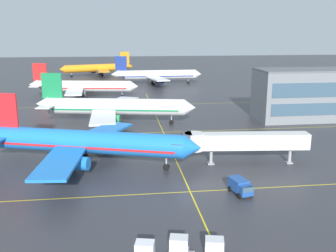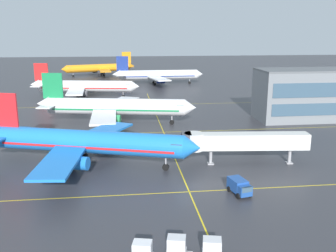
{
  "view_description": "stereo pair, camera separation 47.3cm",
  "coord_description": "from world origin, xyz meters",
  "px_view_note": "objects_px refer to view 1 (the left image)",
  "views": [
    {
      "loc": [
        -9.66,
        -52.19,
        22.51
      ],
      "look_at": [
        -0.36,
        20.31,
        4.25
      ],
      "focal_mm": 40.84,
      "sensor_mm": 36.0,
      "label": 1
    },
    {
      "loc": [
        -9.19,
        -52.25,
        22.51
      ],
      "look_at": [
        -0.36,
        20.31,
        4.25
      ],
      "focal_mm": 40.84,
      "sensor_mm": 36.0,
      "label": 2
    }
  ],
  "objects_px": {
    "airliner_third_row": "(83,86)",
    "baggage_cart_row_leftmost": "(145,250)",
    "airliner_far_left_stand": "(156,75)",
    "airliner_front_gate": "(86,142)",
    "baggage_cart_row_middle": "(214,247)",
    "airliner_far_right_stand": "(98,68)",
    "airliner_second_row": "(114,107)",
    "baggage_cart_row_second": "(179,245)",
    "jet_bridge": "(237,141)",
    "service_truck_red_van": "(240,186)"
  },
  "relations": [
    {
      "from": "airliner_front_gate",
      "to": "airliner_third_row",
      "type": "height_order",
      "value": "airliner_front_gate"
    },
    {
      "from": "airliner_third_row",
      "to": "baggage_cart_row_leftmost",
      "type": "xyz_separation_m",
      "value": [
        14.52,
        -98.41,
        -3.02
      ]
    },
    {
      "from": "airliner_far_left_stand",
      "to": "baggage_cart_row_leftmost",
      "type": "xyz_separation_m",
      "value": [
        -13.86,
        -128.89,
        -3.15
      ]
    },
    {
      "from": "airliner_front_gate",
      "to": "airliner_second_row",
      "type": "distance_m",
      "value": 30.38
    },
    {
      "from": "airliner_second_row",
      "to": "airliner_far_left_stand",
      "type": "distance_m",
      "value": 71.79
    },
    {
      "from": "airliner_far_left_stand",
      "to": "jet_bridge",
      "type": "relative_size",
      "value": 1.77
    },
    {
      "from": "airliner_third_row",
      "to": "airliner_far_right_stand",
      "type": "distance_m",
      "value": 66.4
    },
    {
      "from": "airliner_far_right_stand",
      "to": "baggage_cart_row_leftmost",
      "type": "bearing_deg",
      "value": -85.63
    },
    {
      "from": "airliner_far_left_stand",
      "to": "baggage_cart_row_leftmost",
      "type": "bearing_deg",
      "value": -96.14
    },
    {
      "from": "airliner_front_gate",
      "to": "airliner_far_left_stand",
      "type": "distance_m",
      "value": 102.06
    },
    {
      "from": "baggage_cart_row_second",
      "to": "jet_bridge",
      "type": "xyz_separation_m",
      "value": [
        14.15,
        26.08,
        3.06
      ]
    },
    {
      "from": "airliner_far_right_stand",
      "to": "airliner_front_gate",
      "type": "bearing_deg",
      "value": -88.03
    },
    {
      "from": "airliner_third_row",
      "to": "baggage_cart_row_second",
      "type": "height_order",
      "value": "airliner_third_row"
    },
    {
      "from": "airliner_far_left_stand",
      "to": "baggage_cart_row_second",
      "type": "xyz_separation_m",
      "value": [
        -10.29,
        -128.34,
        -3.15
      ]
    },
    {
      "from": "airliner_third_row",
      "to": "jet_bridge",
      "type": "relative_size",
      "value": 1.72
    },
    {
      "from": "airliner_front_gate",
      "to": "baggage_cart_row_middle",
      "type": "xyz_separation_m",
      "value": [
        15.07,
        -29.47,
        -3.13
      ]
    },
    {
      "from": "baggage_cart_row_middle",
      "to": "jet_bridge",
      "type": "relative_size",
      "value": 0.13
    },
    {
      "from": "airliner_far_left_stand",
      "to": "airliner_far_right_stand",
      "type": "height_order",
      "value": "airliner_far_left_stand"
    },
    {
      "from": "airliner_second_row",
      "to": "baggage_cart_row_middle",
      "type": "relative_size",
      "value": 13.93
    },
    {
      "from": "baggage_cart_row_second",
      "to": "jet_bridge",
      "type": "height_order",
      "value": "jet_bridge"
    },
    {
      "from": "airliner_third_row",
      "to": "service_truck_red_van",
      "type": "xyz_separation_m",
      "value": [
        29.05,
        -84.24,
        -2.85
      ]
    },
    {
      "from": "airliner_far_left_stand",
      "to": "jet_bridge",
      "type": "xyz_separation_m",
      "value": [
        3.86,
        -102.25,
        -0.09
      ]
    },
    {
      "from": "airliner_front_gate",
      "to": "airliner_far_left_stand",
      "type": "relative_size",
      "value": 0.97
    },
    {
      "from": "airliner_far_left_stand",
      "to": "airliner_third_row",
      "type": "bearing_deg",
      "value": -132.97
    },
    {
      "from": "airliner_front_gate",
      "to": "airliner_far_right_stand",
      "type": "height_order",
      "value": "airliner_front_gate"
    },
    {
      "from": "airliner_third_row",
      "to": "baggage_cart_row_second",
      "type": "xyz_separation_m",
      "value": [
        18.09,
        -97.87,
        -3.02
      ]
    },
    {
      "from": "service_truck_red_van",
      "to": "jet_bridge",
      "type": "distance_m",
      "value": 13.18
    },
    {
      "from": "baggage_cart_row_second",
      "to": "airliner_second_row",
      "type": "bearing_deg",
      "value": 96.94
    },
    {
      "from": "airliner_front_gate",
      "to": "airliner_far_right_stand",
      "type": "relative_size",
      "value": 1.02
    },
    {
      "from": "airliner_third_row",
      "to": "baggage_cart_row_middle",
      "type": "distance_m",
      "value": 101.1
    },
    {
      "from": "airliner_third_row",
      "to": "service_truck_red_van",
      "type": "bearing_deg",
      "value": -70.97
    },
    {
      "from": "airliner_far_right_stand",
      "to": "baggage_cart_row_leftmost",
      "type": "xyz_separation_m",
      "value": [
        12.59,
        -164.78,
        -3.04
      ]
    },
    {
      "from": "airliner_front_gate",
      "to": "baggage_cart_row_second",
      "type": "bearing_deg",
      "value": -68.11
    },
    {
      "from": "baggage_cart_row_middle",
      "to": "airliner_far_right_stand",
      "type": "bearing_deg",
      "value": 96.82
    },
    {
      "from": "airliner_third_row",
      "to": "jet_bridge",
      "type": "height_order",
      "value": "airliner_third_row"
    },
    {
      "from": "service_truck_red_van",
      "to": "baggage_cart_row_middle",
      "type": "distance_m",
      "value": 16.24
    },
    {
      "from": "airliner_third_row",
      "to": "baggage_cart_row_leftmost",
      "type": "bearing_deg",
      "value": -81.61
    },
    {
      "from": "airliner_front_gate",
      "to": "baggage_cart_row_leftmost",
      "type": "bearing_deg",
      "value": -74.8
    },
    {
      "from": "airliner_front_gate",
      "to": "service_truck_red_van",
      "type": "bearing_deg",
      "value": -33.74
    },
    {
      "from": "airliner_far_left_stand",
      "to": "baggage_cart_row_leftmost",
      "type": "relative_size",
      "value": 13.61
    },
    {
      "from": "baggage_cart_row_second",
      "to": "airliner_far_right_stand",
      "type": "bearing_deg",
      "value": 95.62
    },
    {
      "from": "airliner_far_left_stand",
      "to": "baggage_cart_row_leftmost",
      "type": "distance_m",
      "value": 129.67
    },
    {
      "from": "airliner_front_gate",
      "to": "baggage_cart_row_second",
      "type": "distance_m",
      "value": 31.01
    },
    {
      "from": "baggage_cart_row_leftmost",
      "to": "baggage_cart_row_second",
      "type": "distance_m",
      "value": 3.61
    },
    {
      "from": "airliner_far_left_stand",
      "to": "service_truck_red_van",
      "type": "height_order",
      "value": "airliner_far_left_stand"
    },
    {
      "from": "baggage_cart_row_leftmost",
      "to": "baggage_cart_row_second",
      "type": "xyz_separation_m",
      "value": [
        3.57,
        0.55,
        0.0
      ]
    },
    {
      "from": "airliner_second_row",
      "to": "jet_bridge",
      "type": "xyz_separation_m",
      "value": [
        21.3,
        -32.61,
        -0.2
      ]
    },
    {
      "from": "airliner_far_left_stand",
      "to": "airliner_far_right_stand",
      "type": "bearing_deg",
      "value": 126.39
    },
    {
      "from": "airliner_third_row",
      "to": "service_truck_red_van",
      "type": "height_order",
      "value": "airliner_third_row"
    },
    {
      "from": "airliner_third_row",
      "to": "airliner_far_left_stand",
      "type": "height_order",
      "value": "airliner_far_left_stand"
    }
  ]
}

